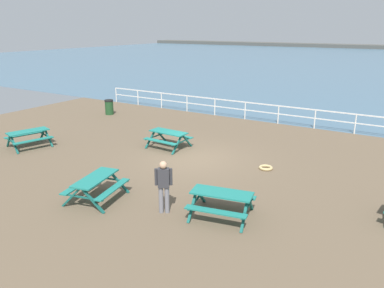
{
  "coord_description": "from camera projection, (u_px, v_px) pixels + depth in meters",
  "views": [
    {
      "loc": [
        7.96,
        -13.04,
        5.43
      ],
      "look_at": [
        0.21,
        -0.45,
        0.8
      ],
      "focal_mm": 35.22,
      "sensor_mm": 36.0,
      "label": 1
    }
  ],
  "objects": [
    {
      "name": "picnic_table_near_right",
      "position": [
        96.0,
        183.0,
        12.19
      ],
      "size": [
        1.86,
        2.08,
        0.8
      ],
      "rotation": [
        0.0,
        0.0,
        1.79
      ],
      "color": "#1E7A70",
      "rests_on": "ground"
    },
    {
      "name": "litter_bin",
      "position": [
        109.0,
        107.0,
        24.13
      ],
      "size": [
        0.55,
        0.55,
        0.95
      ],
      "color": "#1E4723",
      "rests_on": "ground"
    },
    {
      "name": "ground_plane",
      "position": [
        193.0,
        160.0,
        16.23
      ],
      "size": [
        30.0,
        24.0,
        0.2
      ],
      "primitive_type": "cube",
      "color": "brown"
    },
    {
      "name": "visitor",
      "position": [
        164.0,
        184.0,
        11.21
      ],
      "size": [
        0.46,
        0.37,
        1.66
      ],
      "rotation": [
        0.0,
        0.0,
        5.29
      ],
      "color": "slate",
      "rests_on": "ground"
    },
    {
      "name": "picnic_table_far_left",
      "position": [
        222.0,
        198.0,
        11.1
      ],
      "size": [
        2.06,
        1.83,
        0.8
      ],
      "rotation": [
        0.0,
        0.0,
        0.2
      ],
      "color": "#1E7A70",
      "rests_on": "ground"
    },
    {
      "name": "picnic_table_far_right",
      "position": [
        168.0,
        135.0,
        17.48
      ],
      "size": [
        1.88,
        1.63,
        0.8
      ],
      "rotation": [
        0.0,
        0.0,
        -0.05
      ],
      "color": "#1E7A70",
      "rests_on": "ground"
    },
    {
      "name": "seaward_railing",
      "position": [
        261.0,
        109.0,
        22.27
      ],
      "size": [
        23.07,
        0.07,
        1.08
      ],
      "color": "white",
      "rests_on": "ground"
    },
    {
      "name": "sea_band",
      "position": [
        368.0,
        62.0,
        59.06
      ],
      "size": [
        142.0,
        90.0,
        0.01
      ],
      "primitive_type": "cube",
      "color": "#476B84",
      "rests_on": "ground"
    },
    {
      "name": "picnic_table_mid_centre",
      "position": [
        28.0,
        135.0,
        17.58
      ],
      "size": [
        1.95,
        2.15,
        0.8
      ],
      "rotation": [
        0.0,
        0.0,
        1.28
      ],
      "color": "#1E7A70",
      "rests_on": "ground"
    },
    {
      "name": "rope_coil",
      "position": [
        266.0,
        168.0,
        14.96
      ],
      "size": [
        0.55,
        0.55,
        0.11
      ],
      "primitive_type": "torus",
      "color": "tan",
      "rests_on": "ground"
    }
  ]
}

